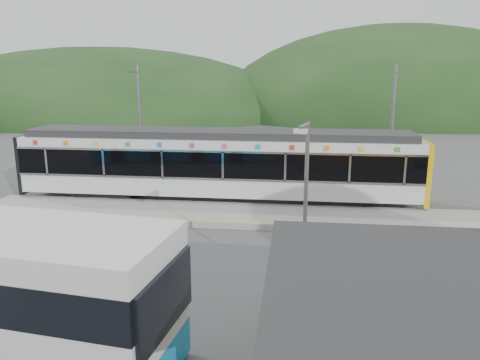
# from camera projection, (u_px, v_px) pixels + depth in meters

# --- Properties ---
(ground) EXTENTS (120.00, 120.00, 0.00)m
(ground) POSITION_uv_depth(u_px,v_px,m) (245.00, 245.00, 18.48)
(ground) COLOR #4C4C4F
(ground) RESTS_ON ground
(hills) EXTENTS (146.00, 149.00, 26.00)m
(hills) POSITION_uv_depth(u_px,v_px,m) (382.00, 211.00, 22.87)
(hills) COLOR #1E3D19
(hills) RESTS_ON ground
(platform) EXTENTS (26.00, 3.20, 0.30)m
(platform) POSITION_uv_depth(u_px,v_px,m) (253.00, 216.00, 21.63)
(platform) COLOR #9E9E99
(platform) RESTS_ON ground
(yellow_line) EXTENTS (26.00, 0.10, 0.01)m
(yellow_line) POSITION_uv_depth(u_px,v_px,m) (250.00, 221.00, 20.34)
(yellow_line) COLOR yellow
(yellow_line) RESTS_ON platform
(train) EXTENTS (20.44, 3.01, 3.74)m
(train) POSITION_uv_depth(u_px,v_px,m) (218.00, 163.00, 24.04)
(train) COLOR black
(train) RESTS_ON ground
(catenary_mast_west) EXTENTS (0.18, 1.80, 7.00)m
(catenary_mast_west) POSITION_uv_depth(u_px,v_px,m) (140.00, 125.00, 26.72)
(catenary_mast_west) COLOR slate
(catenary_mast_west) RESTS_ON ground
(catenary_mast_east) EXTENTS (0.18, 1.80, 7.00)m
(catenary_mast_east) POSITION_uv_depth(u_px,v_px,m) (392.00, 128.00, 25.09)
(catenary_mast_east) COLOR slate
(catenary_mast_east) RESTS_ON ground
(lamp_post) EXTENTS (0.38, 0.99, 5.33)m
(lamp_post) POSITION_uv_depth(u_px,v_px,m) (306.00, 197.00, 13.35)
(lamp_post) COLOR slate
(lamp_post) RESTS_ON ground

